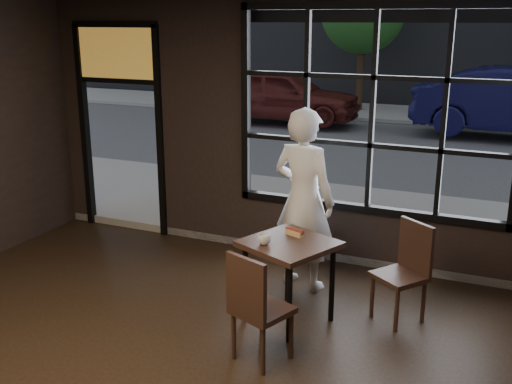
% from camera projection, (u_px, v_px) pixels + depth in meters
% --- Properties ---
extents(window_frame, '(3.06, 0.12, 2.28)m').
position_uv_depth(window_frame, '(372.00, 112.00, 6.45)').
color(window_frame, black).
rests_on(window_frame, ground).
extents(stained_transom, '(1.20, 0.06, 0.70)m').
position_uv_depth(stained_transom, '(117.00, 53.00, 7.57)').
color(stained_transom, orange).
rests_on(stained_transom, ground).
extents(street_asphalt, '(60.00, 41.00, 0.04)m').
position_uv_depth(street_asphalt, '(453.00, 86.00, 25.44)').
color(street_asphalt, '#545456').
rests_on(street_asphalt, ground).
extents(cafe_table, '(0.97, 0.97, 0.80)m').
position_uv_depth(cafe_table, '(289.00, 281.00, 5.61)').
color(cafe_table, black).
rests_on(cafe_table, floor).
extents(chair_near, '(0.54, 0.54, 0.97)m').
position_uv_depth(chair_near, '(262.00, 306.00, 4.93)').
color(chair_near, black).
rests_on(chair_near, floor).
extents(chair_window, '(0.58, 0.58, 0.95)m').
position_uv_depth(chair_window, '(399.00, 273.00, 5.59)').
color(chair_window, black).
rests_on(chair_window, floor).
extents(man, '(0.79, 0.61, 1.92)m').
position_uv_depth(man, '(304.00, 199.00, 6.21)').
color(man, white).
rests_on(man, floor).
extents(hotdog, '(0.22, 0.14, 0.06)m').
position_uv_depth(hotdog, '(295.00, 232.00, 5.64)').
color(hotdog, tan).
rests_on(hotdog, cafe_table).
extents(cup, '(0.15, 0.15, 0.10)m').
position_uv_depth(cup, '(264.00, 239.00, 5.42)').
color(cup, silver).
rests_on(cup, cafe_table).
extents(maroon_car, '(4.09, 1.74, 1.38)m').
position_uv_depth(maroon_car, '(285.00, 95.00, 16.05)').
color(maroon_car, '#521A18').
rests_on(maroon_car, street_asphalt).
extents(tree_left, '(2.46, 2.46, 4.20)m').
position_uv_depth(tree_left, '(363.00, 12.00, 17.40)').
color(tree_left, '#332114').
rests_on(tree_left, street_asphalt).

